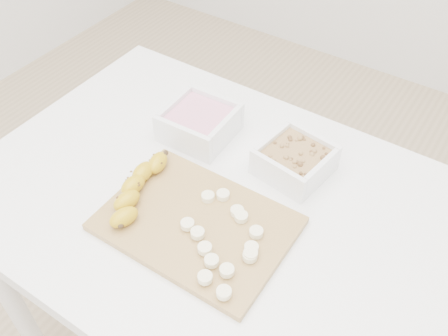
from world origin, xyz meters
The scene contains 6 objects.
table centered at (0.00, 0.00, 0.65)m, with size 1.00×0.70×0.75m.
bowl_yogurt centered at (-0.14, 0.14, 0.78)m, with size 0.15×0.15×0.07m.
bowl_granola centered at (0.09, 0.15, 0.78)m, with size 0.15×0.15×0.06m.
cutting_board centered at (0.01, -0.08, 0.76)m, with size 0.35×0.25×0.01m, color #A8874B.
banana centered at (-0.12, -0.09, 0.78)m, with size 0.05×0.20×0.03m, color #BB9410, non-canonical shape.
banana_slices centered at (0.08, -0.09, 0.77)m, with size 0.17×0.21×0.02m.
Camera 1 is at (0.38, -0.54, 1.50)m, focal length 40.00 mm.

